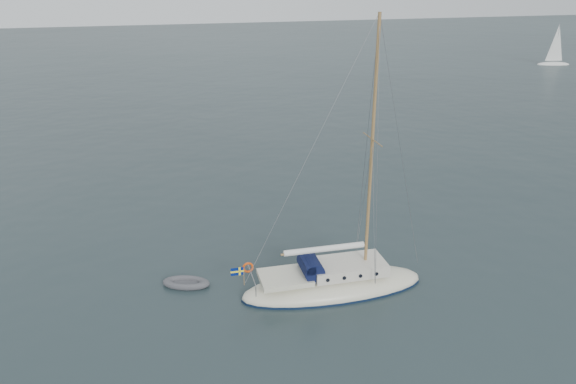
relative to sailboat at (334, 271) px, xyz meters
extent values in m
plane|color=black|center=(-1.29, 1.16, -1.11)|extent=(300.00, 300.00, 0.00)
ellipsoid|color=beige|center=(0.00, 0.00, -0.94)|extent=(9.74, 3.03, 1.62)
cube|color=beige|center=(0.75, 0.00, 0.17)|extent=(3.90, 2.06, 0.60)
cube|color=beige|center=(-2.60, 0.00, 0.00)|extent=(2.60, 2.06, 0.27)
cylinder|color=black|center=(-1.25, 0.00, 0.47)|extent=(1.04, 1.79, 1.04)
cube|color=black|center=(-1.46, 0.00, 0.69)|extent=(0.49, 1.79, 0.43)
cylinder|color=olive|center=(1.73, 0.00, 6.36)|extent=(0.16, 0.16, 12.99)
cylinder|color=olive|center=(1.73, 0.00, 7.01)|extent=(0.05, 2.38, 0.05)
cylinder|color=olive|center=(-0.54, 0.00, 1.33)|extent=(4.55, 0.11, 0.11)
cylinder|color=silver|center=(-0.54, 0.00, 1.38)|extent=(4.23, 0.30, 0.30)
cylinder|color=gray|center=(-4.33, 0.00, 0.46)|extent=(0.04, 2.38, 0.04)
torus|color=#D6430B|center=(-4.39, 0.65, 0.46)|extent=(0.58, 0.11, 0.58)
cylinder|color=olive|center=(-4.71, 0.00, 0.36)|extent=(0.03, 0.03, 0.97)
cube|color=#03155D|center=(-5.04, 0.00, 0.68)|extent=(0.65, 0.02, 0.41)
cube|color=yellow|center=(-5.04, 0.00, 0.68)|extent=(0.67, 0.03, 0.10)
cube|color=yellow|center=(-4.92, 0.00, 0.68)|extent=(0.10, 0.03, 0.43)
cylinder|color=black|center=(-0.65, 1.04, 0.17)|extent=(0.19, 0.06, 0.19)
cylinder|color=black|center=(-0.65, -1.04, 0.17)|extent=(0.19, 0.06, 0.19)
cylinder|color=black|center=(0.21, 1.04, 0.17)|extent=(0.19, 0.06, 0.19)
cylinder|color=black|center=(0.21, -1.04, 0.17)|extent=(0.19, 0.06, 0.19)
cylinder|color=black|center=(1.08, 1.04, 0.17)|extent=(0.19, 0.06, 0.19)
cylinder|color=black|center=(1.08, -1.04, 0.17)|extent=(0.19, 0.06, 0.19)
cylinder|color=black|center=(1.95, 1.04, 0.17)|extent=(0.19, 0.06, 0.19)
cylinder|color=black|center=(1.95, -1.04, 0.17)|extent=(0.19, 0.06, 0.19)
cube|color=#4A4B4F|center=(-7.45, 2.38, -1.00)|extent=(1.56, 0.64, 0.09)
ellipsoid|color=silver|center=(60.66, 59.63, -1.06)|extent=(5.63, 1.88, 0.94)
cylinder|color=gray|center=(60.66, 59.63, 2.65)|extent=(0.09, 0.09, 6.57)
cone|color=silver|center=(60.62, 59.63, 2.65)|extent=(3.00, 3.00, 6.10)
camera|label=1|loc=(-8.73, -24.06, 14.70)|focal=35.00mm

